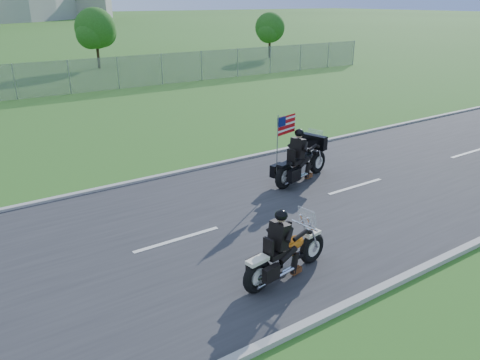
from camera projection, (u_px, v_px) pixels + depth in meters
ground at (247, 220)px, 12.08m from camera, size 420.00×420.00×0.00m
road at (247, 220)px, 12.07m from camera, size 120.00×8.00×0.04m
curb_north at (176, 173)px, 15.19m from camera, size 120.00×0.18×0.12m
curb_south at (367, 296)px, 8.92m from camera, size 120.00×0.18×0.12m
tree_fence_near at (96, 30)px, 37.38m from camera, size 3.52×3.28×4.75m
tree_fence_far at (270, 29)px, 44.26m from camera, size 3.08×2.87×4.20m
motorcycle_lead at (285, 256)px, 9.42m from camera, size 2.34×0.78×1.58m
motorcycle_follow at (301, 163)px, 14.46m from camera, size 2.54×1.13×2.15m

